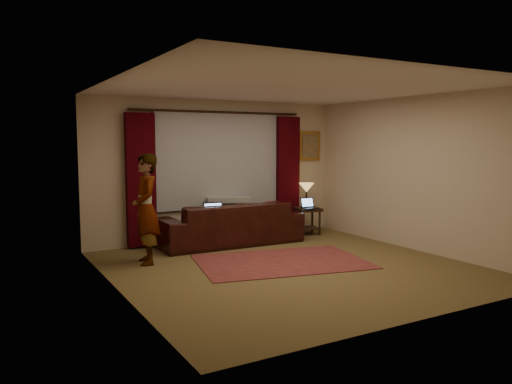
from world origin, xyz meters
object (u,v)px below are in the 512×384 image
at_px(sofa, 230,215).
at_px(laptop_table, 310,203).
at_px(laptop_sofa, 216,211).
at_px(end_table, 308,221).
at_px(tiffany_lamp, 306,195).
at_px(person, 146,209).

distance_m(sofa, laptop_table, 1.73).
distance_m(laptop_sofa, end_table, 2.18).
relative_size(tiffany_lamp, person, 0.29).
relative_size(laptop_sofa, laptop_table, 1.20).
bearing_deg(tiffany_lamp, person, -166.48).
height_order(sofa, laptop_table, sofa).
xyz_separation_m(laptop_table, person, (-3.47, -0.62, 0.19)).
bearing_deg(end_table, laptop_sofa, -173.10).
xyz_separation_m(sofa, laptop_sofa, (-0.36, -0.18, 0.13)).
bearing_deg(person, sofa, 118.75).
bearing_deg(end_table, sofa, -177.61).
relative_size(laptop_sofa, tiffany_lamp, 0.79).
distance_m(laptop_sofa, laptop_table, 2.09).
bearing_deg(tiffany_lamp, laptop_table, -107.24).
relative_size(tiffany_lamp, laptop_table, 1.52).
bearing_deg(laptop_sofa, sofa, 32.02).
xyz_separation_m(laptop_sofa, tiffany_lamp, (2.16, 0.34, 0.12)).
distance_m(laptop_sofa, person, 1.48).
relative_size(sofa, end_table, 4.86).
xyz_separation_m(laptop_sofa, person, (-1.38, -0.51, 0.18)).
xyz_separation_m(end_table, person, (-3.52, -0.77, 0.57)).
bearing_deg(end_table, person, -167.73).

